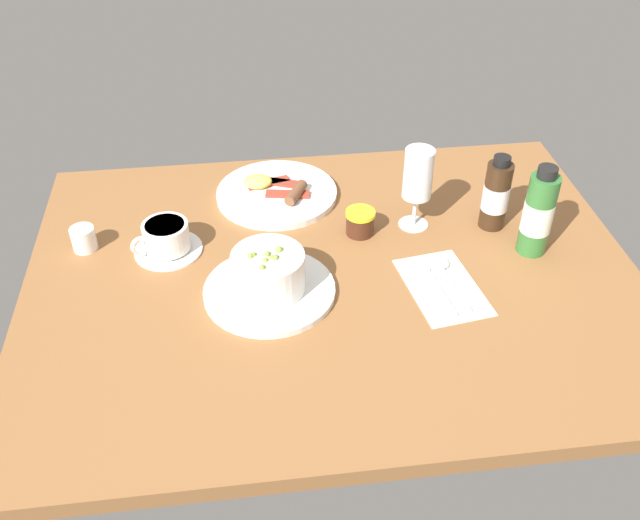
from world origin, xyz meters
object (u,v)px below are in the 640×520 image
Objects in this scene: creamer_jug at (84,238)px; jam_jar at (360,222)px; porridge_bowl at (269,277)px; sauce_bottle_green at (538,214)px; wine_glass at (418,177)px; sauce_bottle_brown at (496,195)px; coffee_cup at (166,239)px; breakfast_plate at (276,192)px; cutlery_setting at (442,284)px.

jam_jar is at bearing -1.80° from creamer_jug.
porridge_bowl is 50.00cm from sauce_bottle_green.
sauce_bottle_brown is at bearing -7.92° from wine_glass.
breakfast_plate is at bearing 36.79° from coffee_cup.
jam_jar is (36.60, 1.14, -0.41)cm from coffee_cup.
coffee_cup reaches higher than jam_jar.
coffee_cup reaches higher than cutlery_setting.
sauce_bottle_green reaches higher than jam_jar.
porridge_bowl reaches higher than jam_jar.
porridge_bowl is 31.04cm from breakfast_plate.
sauce_bottle_green is at bearing -28.60° from wine_glass.
jam_jar is (18.63, 15.69, -1.23)cm from porridge_bowl.
cutlery_setting is at bearing -3.41° from porridge_bowl.
coffee_cup is at bearing 161.30° from cutlery_setting.
coffee_cup is 48.25cm from wine_glass.
breakfast_plate is (36.89, 13.38, -1.45)cm from creamer_jug.
sauce_bottle_brown is at bearing 18.53° from porridge_bowl.
porridge_bowl is at bearing 176.59° from cutlery_setting.
wine_glass is at bearing -0.25° from creamer_jug.
jam_jar is (51.90, -1.63, 0.13)cm from creamer_jug.
breakfast_plate is at bearing 151.87° from sauce_bottle_green.
coffee_cup is (-48.33, 16.36, 2.65)cm from cutlery_setting.
creamer_jug is 0.22× the size of breakfast_plate.
coffee_cup is 68.10cm from sauce_bottle_green.
sauce_bottle_green is 52.42cm from breakfast_plate.
wine_glass reaches higher than cutlery_setting.
cutlery_setting is (30.36, -1.81, -3.47)cm from porridge_bowl.
cutlery_setting is 22.14cm from sauce_bottle_green.
sauce_bottle_brown reaches higher than cutlery_setting.
sauce_bottle_brown reaches higher than jam_jar.
wine_glass is 15.68cm from sauce_bottle_brown.
jam_jar is 0.37× the size of sauce_bottle_brown.
creamer_jug is 51.92cm from jam_jar.
coffee_cup is at bearing -176.99° from wine_glass.
coffee_cup is (-17.97, 14.55, -0.82)cm from porridge_bowl.
sauce_bottle_brown reaches higher than creamer_jug.
porridge_bowl is 24.39cm from jam_jar.
breakfast_plate is at bearing 134.98° from jam_jar.
cutlery_setting is at bearing -18.70° from coffee_cup.
sauce_bottle_brown is (44.62, 14.96, 3.28)cm from porridge_bowl.
coffee_cup is at bearing -10.28° from creamer_jug.
sauce_bottle_brown is 0.61× the size of breakfast_plate.
breakfast_plate is (-45.78, 24.48, -7.26)cm from sauce_bottle_green.
cutlery_setting is at bearing -16.74° from creamer_jug.
creamer_jug is at bearing 179.75° from wine_glass.
creamer_jug is 63.39cm from wine_glass.
cutlery_setting is at bearing -50.57° from breakfast_plate.
coffee_cup is at bearing -178.21° from jam_jar.
cutlery_setting is 1.23× the size of wine_glass.
cutlery_setting is 3.59× the size of jam_jar.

